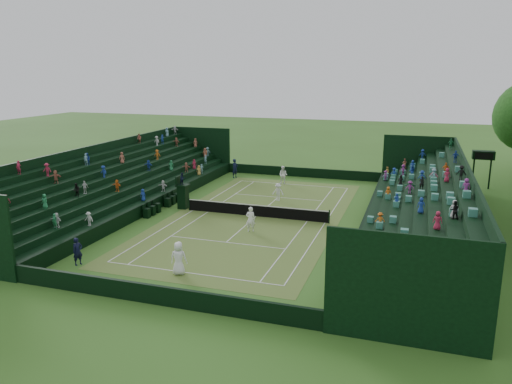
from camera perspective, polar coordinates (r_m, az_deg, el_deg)
ground at (r=39.31m, az=0.00°, el=-2.83°), size 160.00×160.00×0.00m
court_surface at (r=39.31m, az=0.00°, el=-2.83°), size 12.97×26.77×0.01m
perimeter_wall_north at (r=54.07m, az=5.27°, el=2.26°), size 17.17×0.20×1.00m
perimeter_wall_south at (r=25.49m, az=-11.46°, el=-11.42°), size 17.17×0.20×1.00m
perimeter_wall_east at (r=37.51m, az=12.43°, el=-3.19°), size 0.20×31.77×1.00m
perimeter_wall_west at (r=42.50m, az=-10.93°, el=-1.11°), size 0.20×31.77×1.00m
north_grandstand at (r=37.09m, az=18.94°, el=-2.13°), size 6.60×32.00×4.90m
south_grandstand at (r=44.41m, az=-15.72°, el=0.65°), size 6.60×32.00×4.90m
tennis_net at (r=39.17m, az=0.00°, el=-2.09°), size 11.67×0.10×1.06m
scoreboard_tower at (r=52.76m, az=24.54°, el=3.70°), size 2.00×1.00×3.70m
umpire_chair at (r=41.76m, az=-8.36°, el=-0.14°), size 0.96×0.96×3.03m
courtside_chairs at (r=41.93m, az=-10.67°, el=-1.44°), size 0.50×5.47×1.08m
player_near_west at (r=28.53m, az=-8.83°, el=-7.49°), size 1.04×0.79×1.93m
player_near_east at (r=35.47m, az=-0.62°, el=-3.13°), size 0.75×0.57×1.84m
player_far_west at (r=50.42m, az=3.13°, el=1.95°), size 0.96×0.77×1.85m
player_far_east at (r=43.91m, az=2.53°, el=-0.00°), size 1.07×0.69×1.58m
line_judge_north at (r=53.34m, az=-2.42°, el=2.71°), size 0.73×0.87×2.03m
line_judge_south at (r=31.40m, az=-19.71°, el=-6.41°), size 0.61×0.72×1.67m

